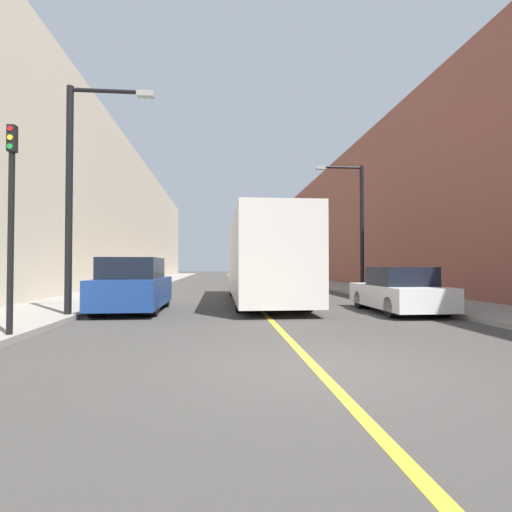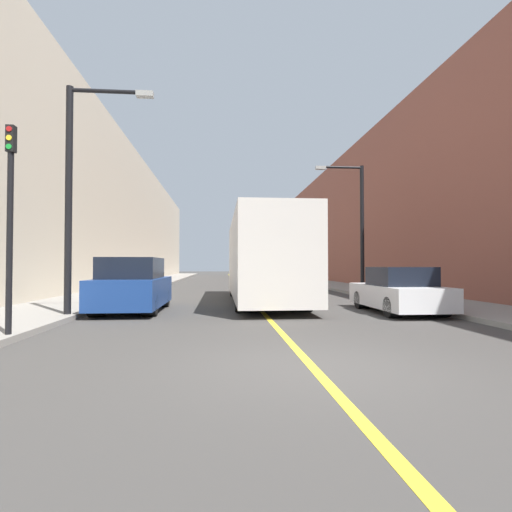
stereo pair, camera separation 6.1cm
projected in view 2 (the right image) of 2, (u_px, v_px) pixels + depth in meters
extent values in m
plane|color=#3F3D3A|center=(312.00, 367.00, 6.06)|extent=(200.00, 200.00, 0.00)
cube|color=gray|center=(156.00, 282.00, 35.30)|extent=(3.23, 72.00, 0.15)
cube|color=gray|center=(313.00, 282.00, 36.56)|extent=(3.23, 72.00, 0.15)
cube|color=beige|center=(114.00, 217.00, 35.12)|extent=(4.00, 72.00, 11.58)
cube|color=brown|center=(351.00, 224.00, 37.01)|extent=(4.00, 72.00, 10.79)
cube|color=gold|center=(236.00, 283.00, 35.93)|extent=(0.16, 72.00, 0.01)
cube|color=silver|center=(263.00, 258.00, 16.73)|extent=(2.58, 10.95, 3.19)
cube|color=black|center=(283.00, 234.00, 11.33)|extent=(2.19, 0.04, 1.44)
cylinder|color=black|center=(244.00, 298.00, 13.23)|extent=(0.57, 0.91, 0.91)
cylinder|color=black|center=(303.00, 298.00, 13.41)|extent=(0.57, 0.91, 0.91)
cylinder|color=black|center=(236.00, 287.00, 19.99)|extent=(0.57, 0.91, 0.91)
cylinder|color=black|center=(276.00, 287.00, 20.17)|extent=(0.57, 0.91, 0.91)
cube|color=navy|center=(133.00, 292.00, 13.41)|extent=(2.00, 4.46, 0.91)
cube|color=black|center=(132.00, 268.00, 13.20)|extent=(1.76, 2.45, 0.68)
cube|color=black|center=(116.00, 291.00, 11.22)|extent=(1.70, 0.04, 0.41)
cylinder|color=black|center=(97.00, 306.00, 11.95)|extent=(0.44, 0.68, 0.68)
cylinder|color=black|center=(150.00, 305.00, 12.09)|extent=(0.44, 0.68, 0.68)
cylinder|color=black|center=(120.00, 298.00, 14.71)|extent=(0.44, 0.68, 0.68)
cylinder|color=black|center=(163.00, 298.00, 14.84)|extent=(0.44, 0.68, 0.68)
cube|color=silver|center=(398.00, 296.00, 13.12)|extent=(1.88, 4.21, 0.71)
cube|color=black|center=(401.00, 276.00, 12.93)|extent=(1.65, 1.90, 0.60)
cube|color=black|center=(431.00, 297.00, 11.06)|extent=(1.60, 0.04, 0.32)
cylinder|color=black|center=(394.00, 307.00, 11.75)|extent=(0.41, 0.62, 0.62)
cylinder|color=black|center=(441.00, 307.00, 11.88)|extent=(0.41, 0.62, 0.62)
cylinder|color=black|center=(362.00, 300.00, 14.35)|extent=(0.41, 0.62, 0.62)
cylinder|color=black|center=(401.00, 299.00, 14.48)|extent=(0.41, 0.62, 0.62)
cylinder|color=black|center=(69.00, 200.00, 11.54)|extent=(0.20, 0.20, 6.62)
cylinder|color=black|center=(108.00, 91.00, 11.72)|extent=(2.15, 0.12, 0.12)
cube|color=#999993|center=(145.00, 94.00, 11.81)|extent=(0.50, 0.24, 0.16)
cylinder|color=black|center=(362.00, 229.00, 20.26)|extent=(0.20, 0.20, 6.49)
cylinder|color=black|center=(341.00, 167.00, 20.24)|extent=(2.15, 0.12, 0.12)
cube|color=#999993|center=(321.00, 168.00, 20.14)|extent=(0.50, 0.24, 0.16)
cylinder|color=black|center=(10.00, 243.00, 8.13)|extent=(0.12, 0.12, 3.72)
cube|color=black|center=(11.00, 139.00, 8.18)|extent=(0.16, 0.16, 0.55)
cylinder|color=#B21919|center=(9.00, 129.00, 8.10)|extent=(0.11, 0.02, 0.11)
cylinder|color=yellow|center=(9.00, 138.00, 8.09)|extent=(0.11, 0.02, 0.11)
cylinder|color=green|center=(9.00, 146.00, 8.09)|extent=(0.11, 0.02, 0.11)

